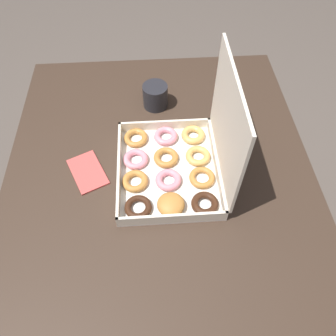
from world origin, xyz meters
TOP-DOWN VIEW (x-y plane):
  - ground_plane at (0.00, 0.00)m, footprint 8.00×8.00m
  - dining_table at (0.00, 0.00)m, footprint 1.09×0.96m
  - donut_box at (0.03, 0.06)m, footprint 0.36×0.31m
  - coffee_mug at (-0.27, -0.00)m, footprint 0.09×0.09m
  - paper_napkin at (0.02, -0.22)m, footprint 0.17×0.14m

SIDE VIEW (x-z plane):
  - ground_plane at x=0.00m, z-range 0.00..0.00m
  - dining_table at x=0.00m, z-range 0.28..1.04m
  - paper_napkin at x=0.02m, z-range 0.76..0.77m
  - coffee_mug at x=-0.27m, z-range 0.76..0.85m
  - donut_box at x=0.03m, z-range 0.64..1.00m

